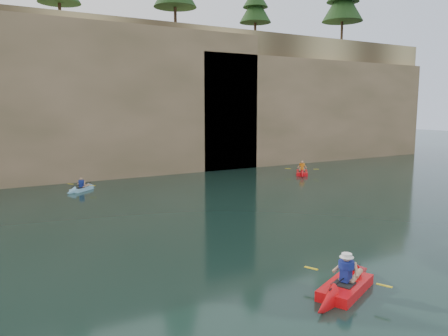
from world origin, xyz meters
TOP-DOWN VIEW (x-y plane):
  - ground at (0.00, 0.00)m, footprint 160.00×160.00m
  - cliff at (0.00, 30.00)m, footprint 70.00×16.00m
  - cliff_slab_center at (2.00, 22.60)m, footprint 24.00×2.40m
  - cliff_slab_east at (22.00, 22.60)m, footprint 26.00×2.40m
  - sea_cave_center at (-4.00, 21.95)m, footprint 3.50×1.00m
  - sea_cave_east at (10.00, 21.95)m, footprint 5.00×1.00m
  - main_kayaker at (1.88, -0.85)m, footprint 3.81×2.37m
  - kayaker_red_far at (14.87, 16.46)m, footprint 2.87×3.26m
  - kayaker_ltblue_mid at (-1.30, 18.32)m, footprint 2.49×2.22m

SIDE VIEW (x-z plane):
  - ground at x=0.00m, z-range 0.00..0.00m
  - kayaker_ltblue_mid at x=-1.30m, z-range -0.39..0.64m
  - kayaker_red_far at x=14.87m, z-range -0.50..0.82m
  - main_kayaker at x=1.88m, z-range -0.52..0.89m
  - sea_cave_center at x=-4.00m, z-range 0.00..3.20m
  - sea_cave_east at x=10.00m, z-range 0.00..4.50m
  - cliff_slab_east at x=22.00m, z-range 0.00..9.84m
  - cliff_slab_center at x=2.00m, z-range 0.00..11.40m
  - cliff at x=0.00m, z-range 0.00..12.00m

